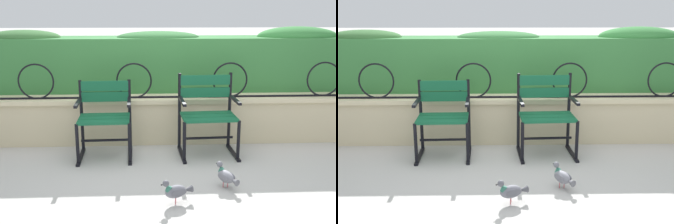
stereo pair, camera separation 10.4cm
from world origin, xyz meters
TOP-DOWN VIEW (x-y plane):
  - ground_plane at (0.00, 0.00)m, footprint 60.00×60.00m
  - stone_wall at (0.00, 0.85)m, footprint 6.69×0.41m
  - iron_arch_fence at (-0.30, 0.77)m, footprint 6.17×0.02m
  - hedge_row at (0.03, 1.34)m, footprint 6.56×0.63m
  - park_chair_left at (-0.68, 0.37)m, footprint 0.59×0.54m
  - park_chair_right at (0.45, 0.40)m, footprint 0.65×0.55m
  - pigeon_near_chairs at (0.02, -0.82)m, footprint 0.28×0.17m
  - pigeon_far_side at (0.50, -0.53)m, footprint 0.19×0.27m

SIDE VIEW (x-z plane):
  - ground_plane at x=0.00m, z-range 0.00..0.00m
  - pigeon_near_chairs at x=0.02m, z-range 0.00..0.22m
  - pigeon_far_side at x=0.50m, z-range 0.00..0.22m
  - stone_wall at x=0.00m, z-range 0.00..0.56m
  - park_chair_left at x=-0.68m, z-range 0.04..0.86m
  - park_chair_right at x=0.45m, z-range 0.03..0.91m
  - iron_arch_fence at x=-0.30m, z-range 0.52..0.94m
  - hedge_row at x=0.03m, z-range 0.53..1.33m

